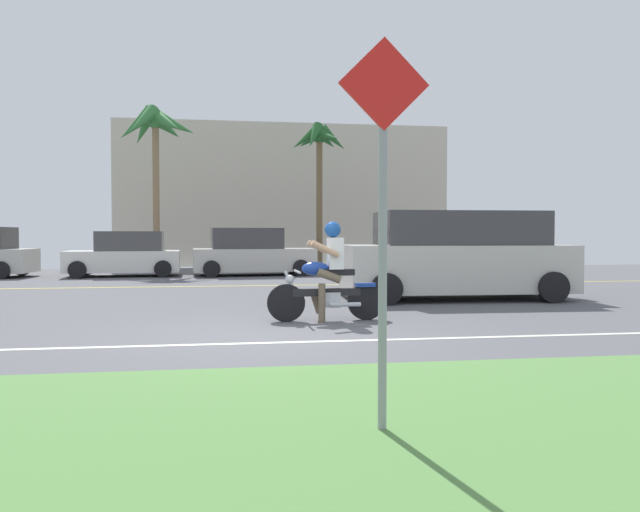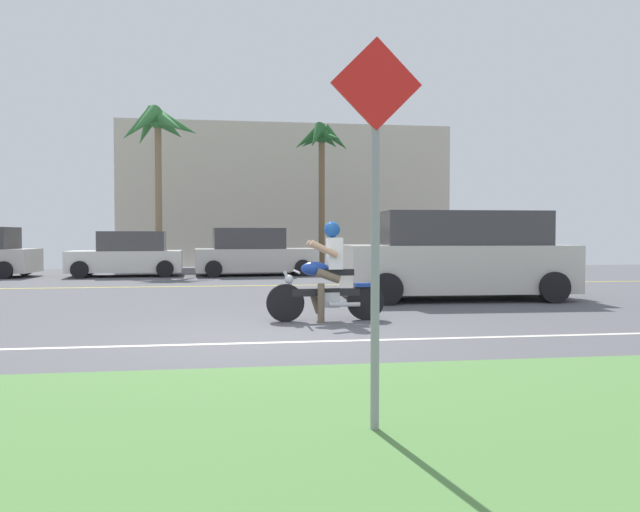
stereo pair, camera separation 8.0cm
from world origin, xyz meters
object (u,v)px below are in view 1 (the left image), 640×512
Objects in this scene: palm_tree_0 at (155,131)px; parked_car_2 at (252,253)px; suv_nearby at (457,256)px; parked_car_1 at (126,255)px; motorcyclist at (328,279)px; street_sign at (383,197)px; palm_tree_2 at (319,148)px.

parked_car_2 is at bearing -33.78° from palm_tree_0.
suv_nearby reaches higher than parked_car_1.
palm_tree_0 is (0.77, 2.19, 4.53)m from parked_car_1.
palm_tree_0 reaches higher than parked_car_2.
motorcyclist reaches higher than parked_car_1.
suv_nearby is 9.49m from parked_car_2.
palm_tree_0 is at bearing 146.22° from parked_car_2.
parked_car_2 is at bearing 93.71° from motorcyclist.
parked_car_2 reaches higher than parked_car_1.
parked_car_1 is (-8.29, 8.68, -0.22)m from suv_nearby.
suv_nearby is at bearing -55.35° from palm_tree_0.
palm_tree_0 reaches higher than motorcyclist.
street_sign is (0.19, -17.28, 0.89)m from parked_car_2.
parked_car_1 is 5.09m from palm_tree_0.
palm_tree_0 reaches higher than street_sign.
street_sign is (-3.89, -8.70, 0.72)m from suv_nearby.
palm_tree_2 reaches higher than motorcyclist.
suv_nearby is at bearing 41.88° from motorcyclist.
palm_tree_0 is 6.36m from palm_tree_2.
palm_tree_2 is (7.05, 3.07, 4.16)m from parked_car_1.
parked_car_2 is at bearing 115.42° from suv_nearby.
palm_tree_2 is 2.16× the size of street_sign.
parked_car_2 is at bearing -131.81° from palm_tree_2.
suv_nearby is at bearing 65.93° from street_sign.
palm_tree_0 is 20.23m from street_sign.
parked_car_2 is (-4.08, 8.57, -0.17)m from suv_nearby.
palm_tree_2 is at bearing 95.99° from suv_nearby.
palm_tree_0 is at bearing 106.83° from motorcyclist.
palm_tree_0 is at bearing -172.08° from palm_tree_2.
parked_car_2 is 17.30m from street_sign.
palm_tree_2 is (-1.23, 11.75, 3.95)m from suv_nearby.
parked_car_2 is (-0.75, 11.55, 0.08)m from motorcyclist.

